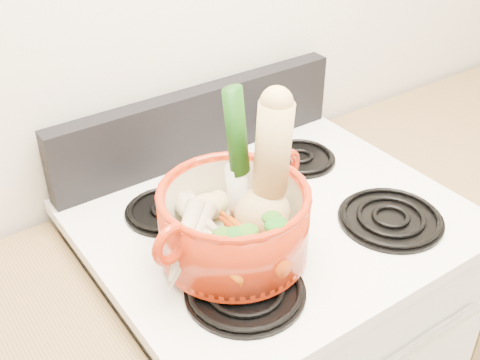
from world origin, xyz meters
TOP-DOWN VIEW (x-y plane):
  - wall_back at (0.00, 1.75)m, footprint 3.50×0.02m
  - cooktop at (0.00, 1.40)m, footprint 0.78×0.67m
  - control_backsplash at (0.00, 1.70)m, footprint 0.76×0.05m
  - burner_front_left at (-0.19, 1.24)m, footprint 0.22×0.22m
  - burner_front_right at (0.19, 1.24)m, footprint 0.22×0.22m
  - burner_back_left at (-0.19, 1.54)m, footprint 0.17×0.17m
  - burner_back_right at (0.19, 1.54)m, footprint 0.17×0.17m
  - dutch_oven at (-0.15, 1.33)m, footprint 0.34×0.34m
  - pot_handle_left at (-0.31, 1.29)m, footprint 0.08×0.04m
  - pot_handle_right at (0.00, 1.37)m, footprint 0.08×0.04m
  - squash at (-0.09, 1.32)m, footprint 0.16×0.16m
  - leek at (-0.12, 1.36)m, footprint 0.08×0.09m
  - ginger at (-0.15, 1.42)m, footprint 0.10×0.08m
  - parsnip_0 at (-0.19, 1.37)m, footprint 0.07×0.25m
  - parsnip_1 at (-0.24, 1.34)m, footprint 0.19×0.16m
  - parsnip_2 at (-0.21, 1.37)m, footprint 0.05×0.17m
  - parsnip_3 at (-0.25, 1.34)m, footprint 0.17×0.16m
  - parsnip_4 at (-0.19, 1.40)m, footprint 0.06×0.20m
  - carrot_0 at (-0.17, 1.30)m, footprint 0.09×0.17m
  - carrot_1 at (-0.18, 1.27)m, footprint 0.12×0.14m
  - carrot_2 at (-0.15, 1.27)m, footprint 0.05×0.19m
  - carrot_3 at (-0.19, 1.27)m, footprint 0.12×0.10m
  - carrot_4 at (-0.15, 1.30)m, footprint 0.04×0.14m

SIDE VIEW (x-z plane):
  - cooktop at x=0.00m, z-range 0.92..0.95m
  - burner_front_left at x=-0.19m, z-range 0.95..0.97m
  - burner_front_right at x=0.19m, z-range 0.95..0.97m
  - burner_back_left at x=-0.19m, z-range 0.95..0.97m
  - burner_back_right at x=0.19m, z-range 0.95..0.97m
  - carrot_0 at x=-0.17m, z-range 0.99..1.04m
  - ginger at x=-0.15m, z-range 1.00..1.05m
  - carrot_1 at x=-0.18m, z-range 1.00..1.04m
  - parsnip_0 at x=-0.19m, z-range 0.99..1.06m
  - carrot_2 at x=-0.15m, z-range 1.00..1.05m
  - parsnip_1 at x=-0.24m, z-range 1.00..1.06m
  - carrot_3 at x=-0.19m, z-range 1.01..1.05m
  - parsnip_2 at x=-0.21m, z-range 1.00..1.06m
  - carrot_4 at x=-0.15m, z-range 1.01..1.05m
  - dutch_oven at x=-0.15m, z-range 0.97..1.11m
  - control_backsplash at x=0.00m, z-range 0.95..1.13m
  - parsnip_3 at x=-0.25m, z-range 1.01..1.07m
  - parsnip_4 at x=-0.19m, z-range 1.01..1.07m
  - pot_handle_left at x=-0.31m, z-range 1.05..1.13m
  - pot_handle_right at x=0.00m, z-range 1.05..1.13m
  - squash at x=-0.09m, z-range 0.99..1.28m
  - leek at x=-0.12m, z-range 0.99..1.30m
  - wall_back at x=0.00m, z-range 0.00..2.60m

